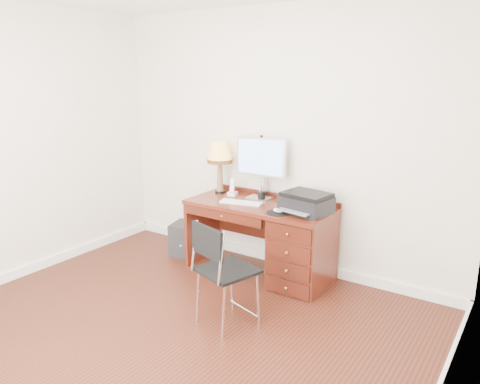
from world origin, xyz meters
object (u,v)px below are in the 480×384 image
Objects in this scene: desk at (287,241)px; chair at (223,265)px; phone at (233,190)px; printer at (306,203)px; leg_lamp at (220,155)px; monitor at (261,160)px; equipment_box at (187,239)px.

chair is (-0.01, -1.08, 0.13)m from desk.
phone is 1.42m from chair.
chair is (-0.21, -1.07, -0.30)m from printer.
printer reaches higher than phone.
leg_lamp reaches higher than desk.
monitor is at bearing 5.72° from leg_lamp.
equipment_box is at bearing 157.39° from chair.
printer is 2.60× the size of phone.
phone is at bearing -168.95° from monitor.
leg_lamp reaches higher than equipment_box.
printer reaches higher than equipment_box.
printer is at bearing -3.32° from desk.
monitor reaches higher than chair.
monitor is 1.47m from chair.
printer is 1.13m from chair.
phone is (0.18, -0.03, -0.36)m from leg_lamp.
chair is at bearing -74.54° from monitor.
desk is 7.98× the size of phone.
monitor is at bearing 0.27° from equipment_box.
equipment_box is (-1.48, -0.02, -0.66)m from printer.
desk is 1.30m from equipment_box.
printer is at bearing -13.55° from equipment_box.
printer is at bearing -16.25° from phone.
chair is (0.73, -1.19, -0.26)m from phone.
printer is (0.63, -0.20, -0.31)m from monitor.
monitor is 0.73m from printer.
leg_lamp reaches higher than phone.
chair is (0.91, -1.22, -0.63)m from leg_lamp.
equipment_box is (-0.85, -0.22, -0.97)m from monitor.
monitor is at bearing 172.00° from printer.
monitor reaches higher than printer.
chair is at bearing -90.67° from desk.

